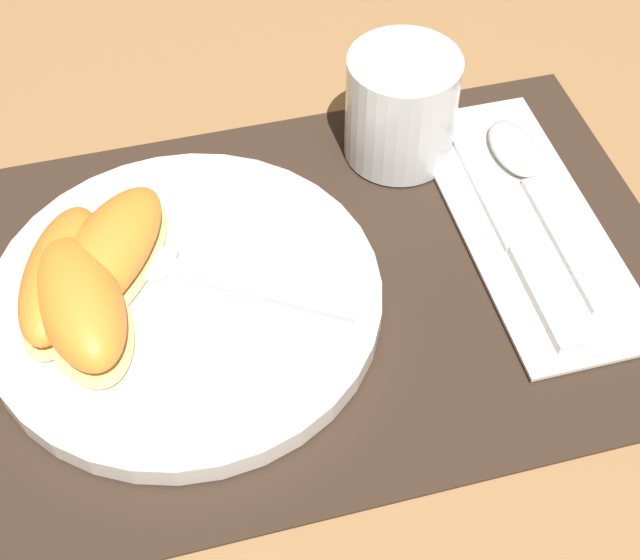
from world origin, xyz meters
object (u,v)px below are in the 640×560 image
object	(u,v)px
spoon	(527,172)
citrus_wedge_2	(81,304)
juice_glass	(401,113)
fork	(183,271)
knife	(511,231)
citrus_wedge_0	(105,258)
citrus_wedge_1	(62,276)
plate	(185,299)

from	to	relation	value
spoon	citrus_wedge_2	bearing A→B (deg)	-169.12
juice_glass	spoon	world-z (taller)	juice_glass
spoon	fork	size ratio (longest dim) A/B	1.01
juice_glass	citrus_wedge_2	size ratio (longest dim) A/B	0.70
knife	citrus_wedge_2	bearing A→B (deg)	-177.67
citrus_wedge_0	citrus_wedge_1	world-z (taller)	citrus_wedge_0
fork	juice_glass	bearing A→B (deg)	28.02
juice_glass	citrus_wedge_2	bearing A→B (deg)	-154.24
citrus_wedge_0	citrus_wedge_2	distance (m)	0.04
plate	juice_glass	bearing A→B (deg)	31.19
plate	knife	bearing A→B (deg)	0.89
juice_glass	knife	bearing A→B (deg)	-64.86
spoon	fork	bearing A→B (deg)	-171.29
plate	spoon	world-z (taller)	plate
citrus_wedge_0	citrus_wedge_2	bearing A→B (deg)	-117.19
spoon	citrus_wedge_0	distance (m)	0.30
citrus_wedge_0	fork	bearing A→B (deg)	-14.95
juice_glass	knife	size ratio (longest dim) A/B	0.39
plate	juice_glass	distance (m)	0.21
spoon	plate	bearing A→B (deg)	-168.33
plate	fork	world-z (taller)	fork
juice_glass	citrus_wedge_2	world-z (taller)	juice_glass
fork	citrus_wedge_2	size ratio (longest dim) A/B	1.55
spoon	citrus_wedge_1	distance (m)	0.33
knife	spoon	size ratio (longest dim) A/B	1.16
fork	citrus_wedge_1	bearing A→B (deg)	175.89
citrus_wedge_0	citrus_wedge_1	bearing A→B (deg)	-165.70
juice_glass	citrus_wedge_2	distance (m)	0.26
juice_glass	citrus_wedge_1	distance (m)	0.26
juice_glass	citrus_wedge_0	xyz separation A→B (m)	(-0.22, -0.08, -0.00)
citrus_wedge_1	plate	bearing A→B (deg)	-15.10
fork	citrus_wedge_0	world-z (taller)	citrus_wedge_0
juice_glass	fork	bearing A→B (deg)	-151.98
plate	juice_glass	xyz separation A→B (m)	(0.18, 0.11, 0.03)
juice_glass	citrus_wedge_0	distance (m)	0.23
knife	spoon	bearing A→B (deg)	57.01
spoon	citrus_wedge_1	bearing A→B (deg)	-174.14
knife	citrus_wedge_2	world-z (taller)	citrus_wedge_2
juice_glass	fork	xyz separation A→B (m)	(-0.17, -0.09, -0.02)
fork	citrus_wedge_0	bearing A→B (deg)	165.05
plate	citrus_wedge_2	distance (m)	0.07
knife	citrus_wedge_1	world-z (taller)	citrus_wedge_1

